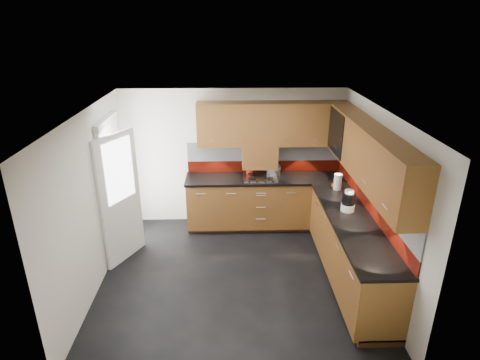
{
  "coord_description": "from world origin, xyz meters",
  "views": [
    {
      "loc": [
        -0.08,
        -4.84,
        3.49
      ],
      "look_at": [
        0.08,
        0.65,
        1.24
      ],
      "focal_mm": 30.0,
      "sensor_mm": 36.0,
      "label": 1
    }
  ],
  "objects_px": {
    "food_processor": "(348,201)",
    "toaster": "(273,170)",
    "utensil_pot": "(250,168)",
    "gas_hob": "(260,177)"
  },
  "relations": [
    {
      "from": "utensil_pot",
      "to": "toaster",
      "type": "bearing_deg",
      "value": -8.42
    },
    {
      "from": "gas_hob",
      "to": "toaster",
      "type": "distance_m",
      "value": 0.29
    },
    {
      "from": "utensil_pot",
      "to": "food_processor",
      "type": "height_order",
      "value": "utensil_pot"
    },
    {
      "from": "gas_hob",
      "to": "toaster",
      "type": "xyz_separation_m",
      "value": [
        0.23,
        0.15,
        0.07
      ]
    },
    {
      "from": "food_processor",
      "to": "utensil_pot",
      "type": "bearing_deg",
      "value": 131.26
    },
    {
      "from": "gas_hob",
      "to": "utensil_pot",
      "type": "height_order",
      "value": "utensil_pot"
    },
    {
      "from": "toaster",
      "to": "food_processor",
      "type": "bearing_deg",
      "value": -57.48
    },
    {
      "from": "gas_hob",
      "to": "food_processor",
      "type": "bearing_deg",
      "value": -48.13
    },
    {
      "from": "food_processor",
      "to": "toaster",
      "type": "bearing_deg",
      "value": 122.52
    },
    {
      "from": "utensil_pot",
      "to": "toaster",
      "type": "relative_size",
      "value": 1.92
    }
  ]
}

